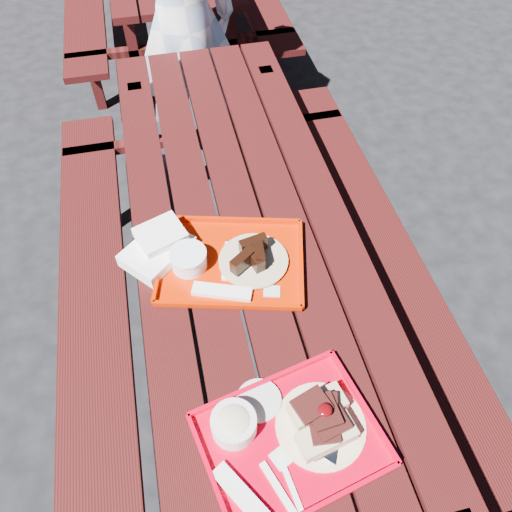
# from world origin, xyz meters

# --- Properties ---
(ground) EXTENTS (60.00, 60.00, 0.00)m
(ground) POSITION_xyz_m (0.00, 0.00, 0.00)
(ground) COLOR black
(ground) RESTS_ON ground
(picnic_table_near) EXTENTS (1.41, 2.40, 0.75)m
(picnic_table_near) POSITION_xyz_m (-0.00, 0.00, 0.56)
(picnic_table_near) COLOR #390A0D
(picnic_table_near) RESTS_ON ground
(near_tray) EXTENTS (0.49, 0.42, 0.14)m
(near_tray) POSITION_xyz_m (-0.04, -0.67, 0.78)
(near_tray) COLOR red
(near_tray) RESTS_ON picnic_table_near
(far_tray) EXTENTS (0.53, 0.45, 0.08)m
(far_tray) POSITION_xyz_m (-0.08, -0.12, 0.77)
(far_tray) COLOR #C11E00
(far_tray) RESTS_ON picnic_table_near
(white_cloth) EXTENTS (0.26, 0.25, 0.09)m
(white_cloth) POSITION_xyz_m (-0.29, -0.02, 0.79)
(white_cloth) COLOR white
(white_cloth) RESTS_ON picnic_table_near
(person) EXTENTS (0.64, 0.48, 1.61)m
(person) POSITION_xyz_m (-0.03, 1.36, 0.81)
(person) COLOR #A4B9E3
(person) RESTS_ON ground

